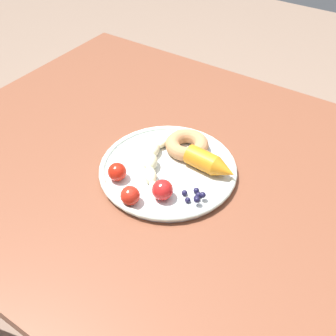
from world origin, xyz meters
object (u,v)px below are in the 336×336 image
object	(u,v)px
dining_table	(157,186)
blueberry_pile	(195,196)
banana	(154,163)
carrot_orange	(211,164)
tomato_near	(130,196)
tomato_mid	(117,172)
plate	(168,169)
tomato_far	(162,190)
donut	(187,145)

from	to	relation	value
dining_table	blueberry_pile	distance (m)	0.19
banana	carrot_orange	bearing A→B (deg)	-152.23
tomato_near	tomato_mid	distance (m)	0.07
banana	tomato_near	world-z (taller)	tomato_near
banana	blueberry_pile	size ratio (longest dim) A/B	3.57
carrot_orange	tomato_near	xyz separation A→B (m)	(0.08, 0.16, -0.00)
dining_table	plate	xyz separation A→B (m)	(-0.05, 0.03, 0.10)
dining_table	tomato_near	distance (m)	0.19
plate	tomato_mid	bearing A→B (deg)	51.14
dining_table	tomato_mid	distance (m)	0.16
dining_table	tomato_far	size ratio (longest dim) A/B	25.39
tomato_mid	tomato_far	distance (m)	0.10
banana	tomato_mid	world-z (taller)	tomato_mid
plate	tomato_far	distance (m)	0.09
blueberry_pile	tomato_near	distance (m)	0.12
dining_table	tomato_near	world-z (taller)	tomato_near
tomato_mid	banana	bearing A→B (deg)	-121.38
blueberry_pile	tomato_far	size ratio (longest dim) A/B	1.18
tomato_mid	plate	bearing A→B (deg)	-128.86
plate	banana	xyz separation A→B (m)	(0.02, 0.01, 0.02)
banana	blueberry_pile	bearing A→B (deg)	165.77
carrot_orange	tomato_near	bearing A→B (deg)	62.40
plate	blueberry_pile	distance (m)	0.10
dining_table	banana	xyz separation A→B (m)	(-0.02, 0.04, 0.12)
blueberry_pile	plate	bearing A→B (deg)	-25.95
tomato_near	tomato_far	bearing A→B (deg)	-133.72
dining_table	tomato_far	xyz separation A→B (m)	(-0.09, 0.10, 0.12)
banana	donut	bearing A→B (deg)	-107.97
blueberry_pile	tomato_mid	size ratio (longest dim) A/B	1.27
donut	tomato_mid	bearing A→B (deg)	65.75
tomato_near	donut	bearing A→B (deg)	-92.30
dining_table	blueberry_pile	world-z (taller)	blueberry_pile
tomato_near	dining_table	bearing A→B (deg)	-73.16
dining_table	donut	distance (m)	0.14
dining_table	blueberry_pile	xyz separation A→B (m)	(-0.14, 0.07, 0.11)
dining_table	tomato_near	bearing A→B (deg)	106.84
plate	donut	distance (m)	0.07
banana	tomato_mid	bearing A→B (deg)	58.62
plate	banana	distance (m)	0.03
tomato_far	dining_table	bearing A→B (deg)	-49.64
carrot_orange	tomato_near	distance (m)	0.18
tomato_near	tomato_far	xyz separation A→B (m)	(-0.04, -0.04, 0.00)
donut	tomato_mid	world-z (taller)	tomato_mid
tomato_far	tomato_near	bearing A→B (deg)	46.28
dining_table	plate	world-z (taller)	plate
dining_table	tomato_mid	world-z (taller)	tomato_mid
donut	carrot_orange	bearing A→B (deg)	157.77
tomato_mid	tomato_near	bearing A→B (deg)	148.62
blueberry_pile	tomato_far	distance (m)	0.06
tomato_mid	dining_table	bearing A→B (deg)	-98.58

